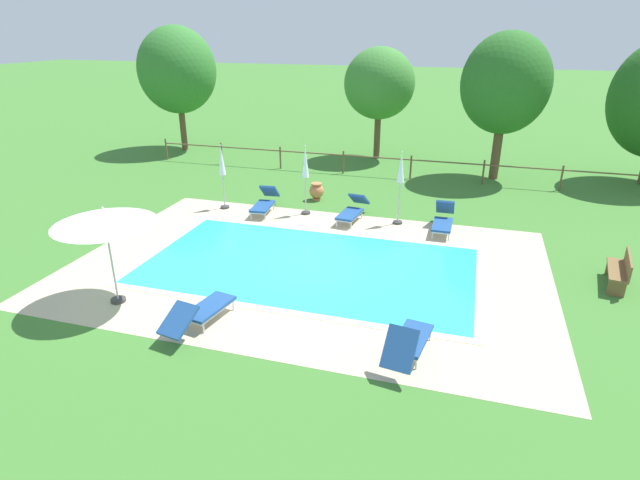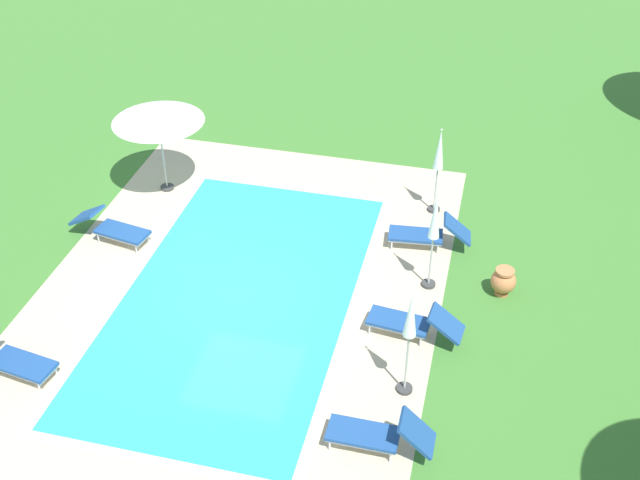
% 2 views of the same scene
% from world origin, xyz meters
% --- Properties ---
extents(ground_plane, '(160.00, 160.00, 0.00)m').
position_xyz_m(ground_plane, '(0.00, 0.00, 0.00)').
color(ground_plane, '#3D752D').
extents(pool_deck_paving, '(13.11, 8.96, 0.01)m').
position_xyz_m(pool_deck_paving, '(0.00, 0.00, 0.00)').
color(pool_deck_paving, '#BCAD8E').
rests_on(pool_deck_paving, ground).
extents(swimming_pool_water, '(9.13, 4.97, 0.01)m').
position_xyz_m(swimming_pool_water, '(0.00, 0.00, 0.01)').
color(swimming_pool_water, '#2DB7C6').
rests_on(swimming_pool_water, ground).
extents(pool_coping_rim, '(9.61, 5.45, 0.01)m').
position_xyz_m(pool_coping_rim, '(0.00, 0.00, 0.01)').
color(pool_coping_rim, beige).
rests_on(pool_coping_rim, ground).
extents(sun_lounger_north_near_steps, '(0.79, 2.02, 0.88)m').
position_xyz_m(sun_lounger_north_near_steps, '(-2.91, 3.85, 0.38)').
color(sun_lounger_north_near_steps, navy).
rests_on(sun_lounger_north_near_steps, ground).
extents(sun_lounger_north_mid, '(0.87, 1.94, 0.98)m').
position_xyz_m(sun_lounger_north_mid, '(3.28, -3.60, 0.39)').
color(sun_lounger_north_mid, navy).
rests_on(sun_lounger_north_mid, ground).
extents(sun_lounger_north_far, '(0.82, 2.06, 0.82)m').
position_xyz_m(sun_lounger_north_far, '(0.34, 3.96, 0.37)').
color(sun_lounger_north_far, navy).
rests_on(sun_lounger_north_far, ground).
extents(sun_lounger_north_end, '(0.95, 2.12, 0.76)m').
position_xyz_m(sun_lounger_north_end, '(-1.35, -3.67, 0.36)').
color(sun_lounger_north_end, navy).
rests_on(sun_lounger_north_end, ground).
extents(sun_lounger_south_near_corner, '(0.60, 1.93, 0.92)m').
position_xyz_m(sun_lounger_south_near_corner, '(3.43, 3.81, 0.38)').
color(sun_lounger_south_near_corner, navy).
rests_on(sun_lounger_south_near_corner, ground).
extents(patio_umbrella_open_foreground, '(2.36, 2.36, 2.46)m').
position_xyz_m(patio_umbrella_open_foreground, '(-3.85, -3.30, 2.21)').
color(patio_umbrella_open_foreground, '#383838').
rests_on(patio_umbrella_open_foreground, ground).
extents(patio_umbrella_closed_row_west, '(0.32, 0.32, 2.50)m').
position_xyz_m(patio_umbrella_closed_row_west, '(-1.41, 4.09, 1.68)').
color(patio_umbrella_closed_row_west, '#383838').
rests_on(patio_umbrella_closed_row_west, ground).
extents(patio_umbrella_closed_row_mid_west, '(0.32, 0.32, 2.38)m').
position_xyz_m(patio_umbrella_closed_row_mid_west, '(-4.50, 3.83, 1.60)').
color(patio_umbrella_closed_row_mid_west, '#383838').
rests_on(patio_umbrella_closed_row_mid_west, ground).
extents(patio_umbrella_closed_row_centre, '(0.32, 0.32, 2.52)m').
position_xyz_m(patio_umbrella_closed_row_centre, '(1.91, 4.06, 1.72)').
color(patio_umbrella_closed_row_centre, '#383838').
rests_on(patio_umbrella_closed_row_centre, ground).
extents(terracotta_urn_near_fence, '(0.56, 0.56, 0.68)m').
position_xyz_m(terracotta_urn_near_fence, '(-1.51, 5.73, 0.37)').
color(terracotta_urn_near_fence, '#C67547').
rests_on(terracotta_urn_near_fence, ground).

